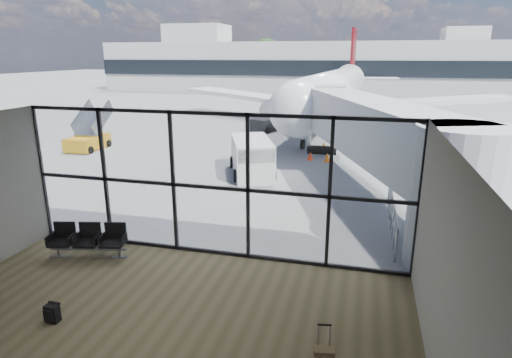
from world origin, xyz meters
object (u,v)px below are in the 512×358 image
at_px(backpack, 52,313).
at_px(airliner, 334,90).
at_px(seating_row, 89,238).
at_px(service_van, 252,157).
at_px(belt_loader, 269,123).
at_px(mobile_stairs, 88,140).

bearing_deg(backpack, airliner, 85.68).
distance_m(seating_row, airliner, 31.44).
relative_size(service_van, belt_loader, 1.12).
bearing_deg(belt_loader, backpack, -64.38).
bearing_deg(service_van, belt_loader, 77.71).
bearing_deg(service_van, backpack, -116.50).
relative_size(airliner, mobile_stairs, 10.00).
bearing_deg(airliner, belt_loader, -119.04).
xyz_separation_m(seating_row, service_van, (2.52, 10.33, 0.37)).
distance_m(airliner, service_van, 20.86).
bearing_deg(service_van, seating_row, -124.96).
bearing_deg(mobile_stairs, service_van, -17.13).
xyz_separation_m(seating_row, airliner, (5.04, 30.95, 2.23)).
distance_m(seating_row, service_van, 10.64).
xyz_separation_m(backpack, service_van, (1.24, 13.61, 0.72)).
relative_size(belt_loader, mobile_stairs, 1.16).
xyz_separation_m(airliner, belt_loader, (-4.64, -7.23, -2.20)).
xyz_separation_m(seating_row, belt_loader, (0.40, 23.72, 0.03)).
height_order(seating_row, belt_loader, belt_loader).
height_order(airliner, belt_loader, airliner).
bearing_deg(seating_row, belt_loader, 76.54).
bearing_deg(mobile_stairs, airliner, 48.05).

